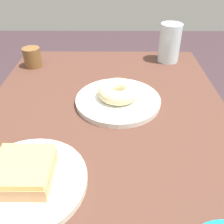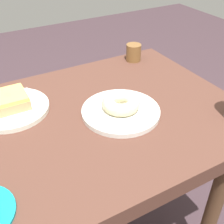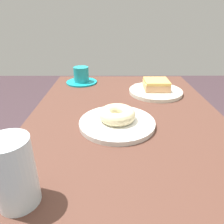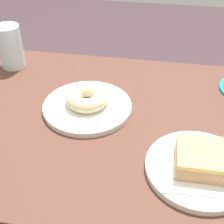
% 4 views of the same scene
% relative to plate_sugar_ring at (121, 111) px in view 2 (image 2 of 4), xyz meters
% --- Properties ---
extents(table, '(0.92, 0.66, 0.72)m').
position_rel_plate_sugar_ring_xyz_m(table, '(-0.09, 0.03, -0.11)').
color(table, '#4E2F24').
rests_on(table, ground_plane).
extents(plate_sugar_ring, '(0.24, 0.24, 0.01)m').
position_rel_plate_sugar_ring_xyz_m(plate_sugar_ring, '(0.00, 0.00, 0.00)').
color(plate_sugar_ring, silver).
rests_on(plate_sugar_ring, table).
extents(napkin_sugar_ring, '(0.18, 0.18, 0.00)m').
position_rel_plate_sugar_ring_xyz_m(napkin_sugar_ring, '(0.00, 0.00, 0.01)').
color(napkin_sugar_ring, white).
rests_on(napkin_sugar_ring, plate_sugar_ring).
extents(donut_sugar_ring, '(0.11, 0.11, 0.04)m').
position_rel_plate_sugar_ring_xyz_m(donut_sugar_ring, '(0.00, 0.00, 0.03)').
color(donut_sugar_ring, beige).
rests_on(donut_sugar_ring, napkin_sugar_ring).
extents(plate_glazed_square, '(0.23, 0.23, 0.01)m').
position_rel_plate_sugar_ring_xyz_m(plate_glazed_square, '(-0.28, 0.17, 0.00)').
color(plate_glazed_square, silver).
rests_on(plate_glazed_square, table).
extents(napkin_glazed_square, '(0.17, 0.17, 0.00)m').
position_rel_plate_sugar_ring_xyz_m(napkin_glazed_square, '(-0.28, 0.17, 0.01)').
color(napkin_glazed_square, white).
rests_on(napkin_glazed_square, plate_glazed_square).
extents(donut_glazed_square, '(0.10, 0.10, 0.04)m').
position_rel_plate_sugar_ring_xyz_m(donut_glazed_square, '(-0.28, 0.17, 0.03)').
color(donut_glazed_square, tan).
rests_on(donut_glazed_square, napkin_glazed_square).
extents(sugar_jar, '(0.06, 0.06, 0.07)m').
position_rel_plate_sugar_ring_xyz_m(sugar_jar, '(0.24, 0.30, 0.03)').
color(sugar_jar, brown).
rests_on(sugar_jar, table).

